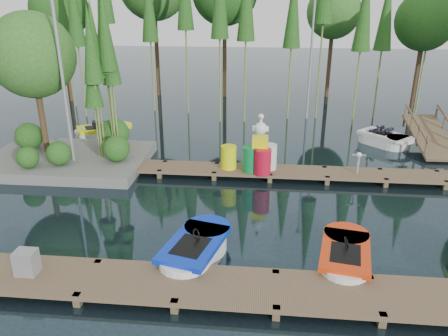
# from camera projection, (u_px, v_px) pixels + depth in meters

# --- Properties ---
(ground_plane) EXTENTS (90.00, 90.00, 0.00)m
(ground_plane) POSITION_uv_depth(u_px,v_px,m) (207.00, 205.00, 14.07)
(ground_plane) COLOR #1D2E36
(near_dock) EXTENTS (18.00, 1.50, 0.50)m
(near_dock) POSITION_uv_depth(u_px,v_px,m) (180.00, 285.00, 9.83)
(near_dock) COLOR brown
(near_dock) RESTS_ON ground
(far_dock) EXTENTS (15.00, 1.20, 0.50)m
(far_dock) POSITION_uv_depth(u_px,v_px,m) (243.00, 170.00, 16.21)
(far_dock) COLOR brown
(far_dock) RESTS_ON ground
(island) EXTENTS (6.20, 4.20, 6.75)m
(island) POSITION_uv_depth(u_px,v_px,m) (53.00, 83.00, 16.51)
(island) COLOR slate
(island) RESTS_ON ground
(lamp_island) EXTENTS (0.30, 0.30, 7.25)m
(lamp_island) POSITION_uv_depth(u_px,v_px,m) (60.00, 57.00, 15.30)
(lamp_island) COLOR gray
(lamp_island) RESTS_ON ground
(lamp_rear) EXTENTS (0.30, 0.30, 7.25)m
(lamp_rear) POSITION_uv_depth(u_px,v_px,m) (312.00, 37.00, 22.29)
(lamp_rear) COLOR gray
(lamp_rear) RESTS_ON ground
(ramp) EXTENTS (1.50, 3.94, 1.49)m
(ramp) POSITION_uv_depth(u_px,v_px,m) (431.00, 135.00, 19.04)
(ramp) COLOR brown
(ramp) RESTS_ON ground
(boat_blue) EXTENTS (1.87, 2.95, 0.92)m
(boat_blue) POSITION_uv_depth(u_px,v_px,m) (195.00, 251.00, 11.05)
(boat_blue) COLOR white
(boat_blue) RESTS_ON ground
(boat_red) EXTENTS (1.59, 2.73, 0.86)m
(boat_red) POSITION_uv_depth(u_px,v_px,m) (345.00, 258.00, 10.79)
(boat_red) COLOR white
(boat_red) RESTS_ON ground
(boat_yellow_far) EXTENTS (2.91, 2.33, 1.33)m
(boat_yellow_far) POSITION_uv_depth(u_px,v_px,m) (102.00, 132.00, 20.49)
(boat_yellow_far) COLOR white
(boat_yellow_far) RESTS_ON ground
(boat_white_far) EXTENTS (2.62, 2.64, 1.21)m
(boat_white_far) POSITION_uv_depth(u_px,v_px,m) (384.00, 139.00, 19.56)
(boat_white_far) COLOR white
(boat_white_far) RESTS_ON ground
(utility_cabinet) EXTENTS (0.48, 0.41, 0.59)m
(utility_cabinet) POSITION_uv_depth(u_px,v_px,m) (26.00, 262.00, 10.02)
(utility_cabinet) COLOR gray
(utility_cabinet) RESTS_ON near_dock
(yellow_barrel) EXTENTS (0.58, 0.58, 0.86)m
(yellow_barrel) POSITION_uv_depth(u_px,v_px,m) (229.00, 157.00, 16.07)
(yellow_barrel) COLOR #E9F00C
(yellow_barrel) RESTS_ON far_dock
(drum_cluster) EXTENTS (1.24, 1.13, 2.13)m
(drum_cluster) POSITION_uv_depth(u_px,v_px,m) (261.00, 155.00, 15.74)
(drum_cluster) COLOR #0D7938
(drum_cluster) RESTS_ON far_dock
(seagull_post) EXTENTS (0.49, 0.27, 0.79)m
(seagull_post) POSITION_uv_depth(u_px,v_px,m) (359.00, 159.00, 15.60)
(seagull_post) COLOR gray
(seagull_post) RESTS_ON far_dock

